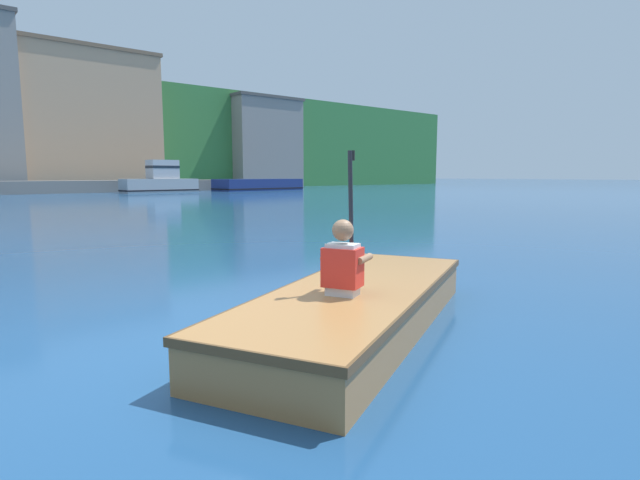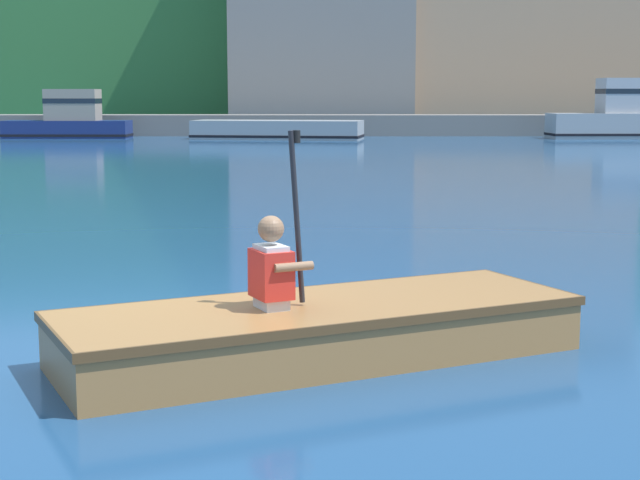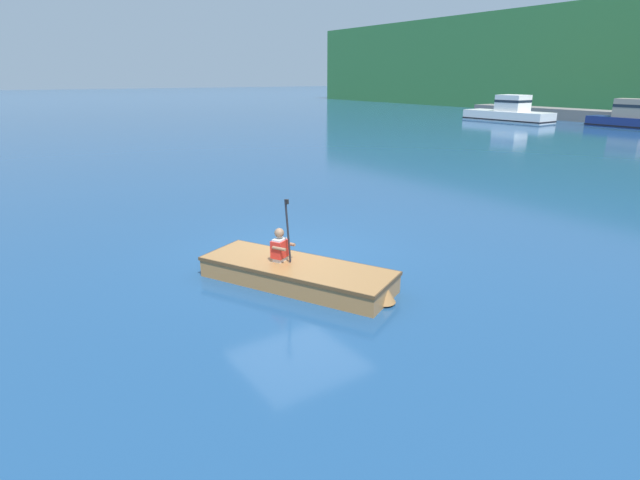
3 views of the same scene
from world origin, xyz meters
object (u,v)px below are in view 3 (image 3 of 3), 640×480
(moored_boat_dock_center_far, at_px, (628,117))
(rowboat_foreground, at_px, (299,273))
(person_paddler, at_px, (280,246))
(moored_boat_dock_west_end, at_px, (509,113))

(moored_boat_dock_center_far, relative_size, rowboat_foreground, 1.41)
(rowboat_foreground, relative_size, person_paddler, 3.19)
(moored_boat_dock_west_end, height_order, moored_boat_dock_center_far, moored_boat_dock_west_end)
(moored_boat_dock_west_end, distance_m, person_paddler, 37.02)
(rowboat_foreground, bearing_deg, person_paddler, -153.87)
(moored_boat_dock_center_far, relative_size, person_paddler, 4.51)
(moored_boat_dock_west_end, distance_m, rowboat_foreground, 37.04)
(moored_boat_dock_west_end, relative_size, rowboat_foreground, 1.98)
(moored_boat_dock_center_far, bearing_deg, rowboat_foreground, -72.80)
(moored_boat_dock_center_far, height_order, person_paddler, moored_boat_dock_center_far)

